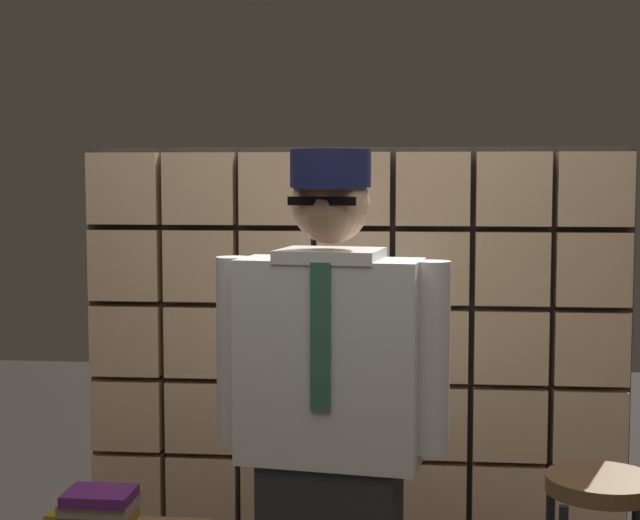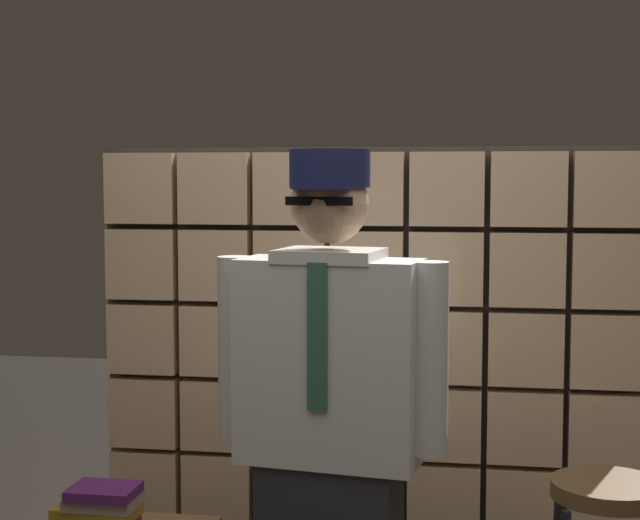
# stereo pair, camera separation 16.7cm
# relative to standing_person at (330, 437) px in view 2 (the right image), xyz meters

# --- Properties ---
(glass_block_wall) EXTENTS (2.07, 0.10, 1.77)m
(glass_block_wall) POSITION_rel_standing_person_xyz_m (0.01, 0.90, -0.03)
(glass_block_wall) COLOR #E0B78C
(glass_block_wall) RESTS_ON ground
(standing_person) EXTENTS (0.69, 0.33, 1.72)m
(standing_person) POSITION_rel_standing_person_xyz_m (0.00, 0.00, 0.00)
(standing_person) COLOR #28282D
(standing_person) RESTS_ON ground
(book_stack) EXTENTS (0.29, 0.20, 0.18)m
(book_stack) POSITION_rel_standing_person_xyz_m (-0.69, 0.02, -0.27)
(book_stack) COLOR black
(book_stack) RESTS_ON side_table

